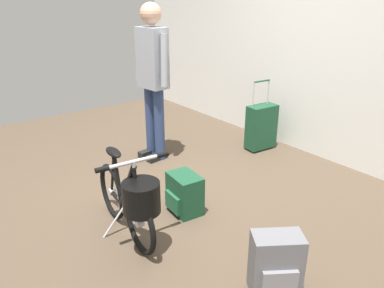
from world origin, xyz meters
name	(u,v)px	position (x,y,z in m)	size (l,w,h in m)	color
ground_plane	(178,202)	(0.00, 0.00, 0.00)	(6.50, 6.50, 0.00)	brown
back_wall	(326,16)	(0.00, 1.94, 1.54)	(6.50, 0.10, 3.07)	white
folding_bike_foreground	(131,199)	(0.26, -0.60, 0.36)	(1.01, 0.53, 0.72)	black
visitor_near_wall	(153,74)	(-0.98, 0.39, 0.96)	(0.53, 0.30, 1.68)	navy
rolling_suitcase	(261,127)	(-0.41, 1.52, 0.28)	(0.21, 0.37, 0.83)	#19472D
backpack_on_floor	(276,265)	(1.26, -0.16, 0.20)	(0.32, 0.36, 0.41)	slate
handbag_on_floor	(184,194)	(0.16, -0.05, 0.17)	(0.32, 0.27, 0.34)	#19472D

